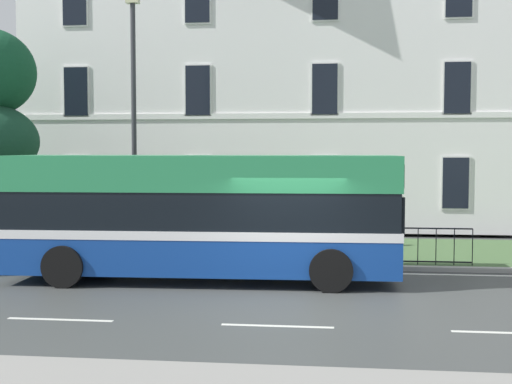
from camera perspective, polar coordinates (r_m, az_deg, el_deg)
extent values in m
cube|color=#414343|center=(14.16, 2.39, -9.31)|extent=(60.00, 56.00, 0.06)
cube|color=silver|center=(17.73, 3.26, -6.58)|extent=(54.00, 0.14, 0.01)
cube|color=silver|center=(13.34, -15.89, -10.10)|extent=(2.00, 0.12, 0.01)
cube|color=silver|center=(12.41, 1.77, -11.01)|extent=(2.00, 0.12, 0.01)
cube|color=silver|center=(12.73, 20.36, -10.86)|extent=(2.00, 0.12, 0.01)
cube|color=#9E9E99|center=(18.18, 3.35, -6.14)|extent=(57.00, 0.24, 0.12)
cube|color=#47673B|center=(20.98, 3.79, -4.83)|extent=(57.00, 5.44, 0.12)
cube|color=white|center=(29.02, 1.27, 8.26)|extent=(18.29, 8.18, 10.74)
cube|color=white|center=(24.86, 0.38, 6.30)|extent=(18.29, 0.06, 0.20)
cube|color=#2D333D|center=(24.89, 0.38, -0.81)|extent=(1.10, 0.06, 2.20)
cube|color=white|center=(26.48, -14.54, 0.90)|extent=(0.99, 0.04, 1.88)
cube|color=black|center=(26.46, -14.56, 0.89)|extent=(0.89, 0.03, 1.78)
cube|color=white|center=(25.20, -4.80, 0.87)|extent=(0.99, 0.04, 1.88)
cube|color=black|center=(25.18, -4.81, 0.86)|extent=(0.89, 0.03, 1.78)
cube|color=white|center=(24.71, 5.66, 0.81)|extent=(0.99, 0.04, 1.88)
cube|color=black|center=(24.69, 5.66, 0.80)|extent=(0.89, 0.03, 1.78)
cube|color=white|center=(25.05, 16.17, 0.72)|extent=(0.99, 0.04, 1.88)
cube|color=black|center=(25.03, 16.18, 0.72)|extent=(0.89, 0.03, 1.78)
cube|color=white|center=(26.54, -14.66, 8.04)|extent=(0.99, 0.04, 1.88)
cube|color=black|center=(26.52, -14.67, 8.05)|extent=(0.89, 0.03, 1.78)
cube|color=white|center=(25.26, -4.84, 8.38)|extent=(0.99, 0.04, 1.88)
cube|color=black|center=(25.24, -4.85, 8.38)|extent=(0.89, 0.03, 1.78)
cube|color=white|center=(24.77, 5.70, 8.47)|extent=(0.99, 0.04, 1.88)
cube|color=black|center=(24.75, 5.70, 8.47)|extent=(0.89, 0.03, 1.78)
cube|color=white|center=(25.11, 16.31, 8.27)|extent=(0.99, 0.04, 1.88)
cube|color=black|center=(25.09, 16.31, 8.28)|extent=(0.89, 0.03, 1.78)
cube|color=white|center=(27.00, -14.77, 15.05)|extent=(0.99, 0.04, 1.88)
cube|color=black|center=(26.98, -14.79, 15.06)|extent=(0.89, 0.03, 1.78)
cube|color=black|center=(18.48, -1.81, -2.81)|extent=(12.43, 0.04, 0.04)
cube|color=black|center=(18.60, -1.80, -5.48)|extent=(12.43, 0.04, 0.04)
cylinder|color=black|center=(20.39, -19.39, -3.76)|extent=(0.02, 0.02, 0.95)
cylinder|color=black|center=(20.19, -18.21, -3.80)|extent=(0.02, 0.02, 0.95)
cylinder|color=black|center=(20.00, -17.01, -3.85)|extent=(0.02, 0.02, 0.95)
cylinder|color=black|center=(19.82, -15.79, -3.89)|extent=(0.02, 0.02, 0.95)
cylinder|color=black|center=(19.65, -14.55, -3.94)|extent=(0.02, 0.02, 0.95)
cylinder|color=black|center=(19.49, -13.28, -3.98)|extent=(0.02, 0.02, 0.95)
cylinder|color=black|center=(19.34, -12.00, -4.02)|extent=(0.02, 0.02, 0.95)
cylinder|color=black|center=(19.20, -10.69, -4.06)|extent=(0.02, 0.02, 0.95)
cylinder|color=black|center=(19.07, -9.37, -4.10)|extent=(0.02, 0.02, 0.95)
cylinder|color=black|center=(18.95, -8.03, -4.13)|extent=(0.02, 0.02, 0.95)
cylinder|color=black|center=(18.84, -6.67, -4.17)|extent=(0.02, 0.02, 0.95)
cylinder|color=black|center=(18.74, -5.29, -4.20)|extent=(0.02, 0.02, 0.95)
cylinder|color=black|center=(18.65, -3.91, -4.23)|extent=(0.02, 0.02, 0.95)
cylinder|color=black|center=(18.57, -2.51, -4.26)|extent=(0.02, 0.02, 0.95)
cylinder|color=black|center=(18.51, -1.10, -4.29)|extent=(0.02, 0.02, 0.95)
cylinder|color=black|center=(18.45, 0.32, -4.31)|extent=(0.02, 0.02, 0.95)
cylinder|color=black|center=(18.41, 1.75, -4.33)|extent=(0.02, 0.02, 0.95)
cylinder|color=black|center=(18.38, 3.19, -4.35)|extent=(0.02, 0.02, 0.95)
cylinder|color=black|center=(18.36, 4.62, -4.36)|extent=(0.02, 0.02, 0.95)
cylinder|color=black|center=(18.35, 6.07, -4.37)|extent=(0.02, 0.02, 0.95)
cylinder|color=black|center=(18.35, 7.51, -4.38)|extent=(0.02, 0.02, 0.95)
cylinder|color=black|center=(18.36, 8.95, -4.39)|extent=(0.02, 0.02, 0.95)
cylinder|color=black|center=(18.39, 10.38, -4.40)|extent=(0.02, 0.02, 0.95)
cylinder|color=black|center=(18.42, 11.82, -4.40)|extent=(0.02, 0.02, 0.95)
cylinder|color=black|center=(18.47, 13.24, -4.40)|extent=(0.02, 0.02, 0.95)
cylinder|color=black|center=(18.53, 14.66, -4.39)|extent=(0.02, 0.02, 0.95)
cylinder|color=black|center=(18.60, 16.07, -4.39)|extent=(0.02, 0.02, 0.95)
cylinder|color=black|center=(18.68, 17.46, -4.38)|extent=(0.02, 0.02, 0.95)
cube|color=navy|center=(16.54, -4.39, -4.70)|extent=(9.18, 2.68, 0.98)
cube|color=white|center=(16.48, -4.39, -3.16)|extent=(9.20, 2.70, 0.20)
cube|color=black|center=(16.43, -4.40, -1.42)|extent=(9.10, 2.64, 0.92)
cube|color=#2A8A53|center=(16.38, -4.42, 1.61)|extent=(9.18, 2.68, 0.81)
cube|color=black|center=(16.34, 11.66, -1.67)|extent=(0.12, 2.02, 0.85)
cube|color=black|center=(16.28, 11.70, 1.39)|extent=(0.11, 1.73, 0.52)
cylinder|color=silver|center=(17.24, 11.30, -5.33)|extent=(0.05, 0.20, 0.20)
cylinder|color=silver|center=(15.73, 11.94, -6.19)|extent=(0.05, 0.20, 0.20)
cylinder|color=black|center=(17.51, 6.03, -5.14)|extent=(0.97, 0.33, 0.96)
cylinder|color=black|center=(15.24, 6.21, -6.45)|extent=(0.97, 0.33, 0.96)
cylinder|color=black|center=(18.39, -13.12, -4.79)|extent=(0.97, 0.33, 0.96)
cylinder|color=black|center=(16.24, -15.64, -5.94)|extent=(0.97, 0.33, 0.96)
cylinder|color=#333338|center=(19.76, -10.05, 5.03)|extent=(0.14, 0.14, 7.05)
cylinder|color=black|center=(20.17, -15.35, -3.78)|extent=(0.49, 0.49, 0.94)
ellipsoid|color=black|center=(20.11, -15.38, -2.20)|extent=(0.50, 0.50, 0.17)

